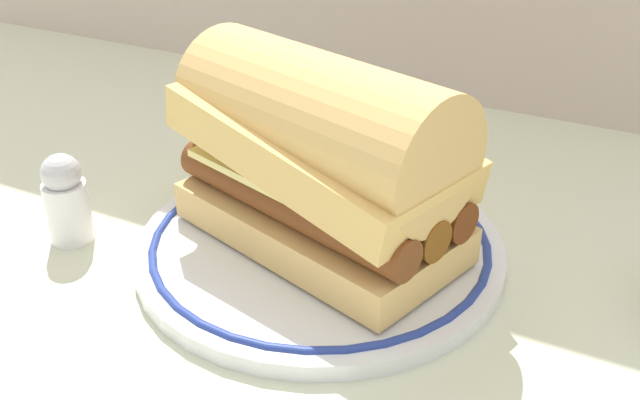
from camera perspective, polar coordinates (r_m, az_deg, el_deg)
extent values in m
plane|color=beige|center=(0.51, 0.78, -6.02)|extent=(1.50, 1.50, 0.00)
cylinder|color=white|center=(0.53, 0.00, -3.69)|extent=(0.26, 0.26, 0.01)
torus|color=navy|center=(0.52, 0.00, -3.15)|extent=(0.24, 0.24, 0.01)
cube|color=#E3B76C|center=(0.51, 0.00, -1.65)|extent=(0.22, 0.16, 0.03)
cylinder|color=brown|center=(0.48, -2.39, -0.22)|extent=(0.20, 0.09, 0.03)
cylinder|color=brown|center=(0.50, 0.00, 0.97)|extent=(0.20, 0.09, 0.03)
cylinder|color=#662F12|center=(0.52, 2.22, 2.07)|extent=(0.20, 0.09, 0.03)
cube|color=#EAD67A|center=(0.49, 0.00, 2.63)|extent=(0.18, 0.14, 0.01)
cube|color=#E7BB68|center=(0.49, 0.00, 4.47)|extent=(0.22, 0.16, 0.06)
cylinder|color=#DFB469|center=(0.48, 0.00, 6.09)|extent=(0.21, 0.14, 0.09)
cylinder|color=white|center=(0.56, -18.79, -0.87)|extent=(0.03, 0.03, 0.05)
sphere|color=silver|center=(0.55, -19.31, 1.96)|extent=(0.03, 0.03, 0.03)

